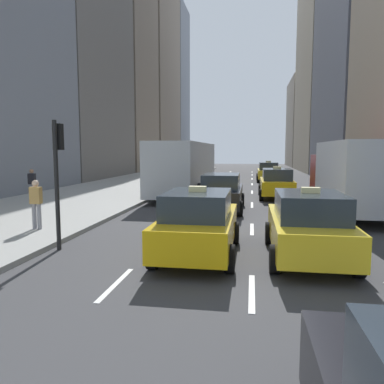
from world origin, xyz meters
The scene contains 14 objects.
sidewalk_left centered at (-7.00, 27.00, 0.07)m, with size 8.00×66.00×0.15m, color #9E9E99.
lane_markings centered at (2.60, 23.00, 0.01)m, with size 5.72×56.00×0.01m.
building_row_left centered at (-14.00, 47.23, 15.61)m, with size 6.00×81.26×37.36m.
building_row_right centered at (12.00, 36.95, 13.24)m, with size 6.00×78.33×34.77m.
taxi_lead centered at (4.00, 10.54, 0.88)m, with size 2.02×4.40×1.87m.
taxi_second centered at (4.00, 34.92, 0.88)m, with size 2.02×4.40×1.87m.
taxi_third centered at (1.20, 10.40, 0.88)m, with size 2.02×4.40×1.87m.
taxi_fourth centered at (4.00, 23.06, 0.88)m, with size 2.02×4.40×1.87m.
sedan_silver_behind centered at (1.20, 17.97, 0.88)m, with size 2.02×4.74×1.72m.
city_bus centered at (-1.61, 24.30, 1.79)m, with size 2.80×11.61×3.25m.
box_truck centered at (6.80, 17.84, 1.71)m, with size 2.58×8.40×3.15m.
pedestrian_mid_block centered at (-4.54, 12.20, 1.07)m, with size 0.36×0.22×1.65m.
pedestrian_far_walking centered at (-8.94, 18.96, 1.07)m, with size 0.36×0.22×1.65m.
traffic_light_pole centered at (-2.75, 10.45, 2.41)m, with size 0.24×0.42×3.60m.
Camera 1 is at (2.56, 0.82, 2.77)m, focal length 35.00 mm.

